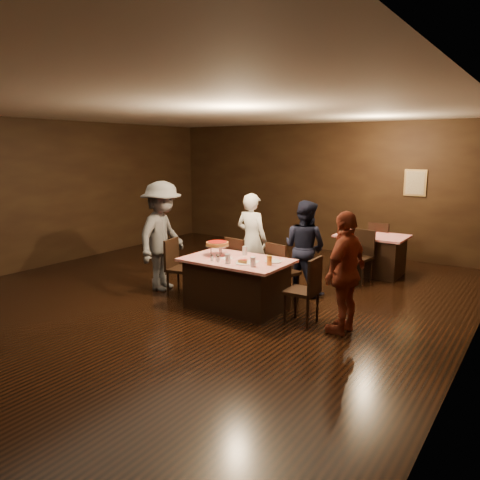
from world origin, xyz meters
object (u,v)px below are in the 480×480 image
pizza_stand (217,244)px  chair_back_far (381,245)px  back_table (371,254)px  diner_navy_hoodie (305,248)px  diner_white_jacket (252,240)px  plate_empty (273,261)px  chair_back_near (359,257)px  glass_front_left (228,259)px  chair_end_right (302,290)px  chair_end_left (182,268)px  chair_far_left (242,264)px  diner_red_shirt (346,273)px  glass_back (245,251)px  glass_amber (269,260)px  chair_far_right (284,271)px  diner_grey_knit (162,236)px  glass_front_right (253,262)px  main_table (237,284)px

pizza_stand → chair_back_far: bearing=68.7°
back_table → diner_navy_hoodie: size_ratio=0.82×
diner_white_jacket → plate_empty: size_ratio=6.61×
chair_back_near → diner_navy_hoodie: size_ratio=0.60×
plate_empty → glass_front_left: size_ratio=1.79×
pizza_stand → glass_front_left: 0.58m
chair_end_right → plate_empty: (-0.55, 0.15, 0.30)m
pizza_stand → plate_empty: 0.97m
diner_white_jacket → diner_navy_hoodie: (1.01, 0.05, -0.03)m
chair_end_left → chair_end_right: same height
chair_far_left → back_table: bearing=-112.1°
diner_red_shirt → glass_back: bearing=-93.3°
diner_navy_hoodie → diner_white_jacket: bearing=10.3°
chair_end_right → back_table: bearing=179.6°
chair_back_far → pizza_stand: 3.99m
chair_end_left → diner_navy_hoodie: (1.62, 1.24, 0.32)m
glass_amber → chair_back_near: bearing=80.1°
plate_empty → chair_far_right: bearing=104.0°
chair_back_far → diner_grey_knit: (-2.64, -3.64, 0.46)m
chair_back_far → glass_front_right: (-0.59, -3.99, 0.37)m
main_table → plate_empty: (0.55, 0.15, 0.39)m
chair_back_near → main_table: bearing=-106.4°
chair_end_left → chair_back_near: size_ratio=1.00×
pizza_stand → glass_back: bearing=35.5°
diner_navy_hoodie → diner_grey_knit: 2.42m
chair_back_far → glass_amber: (-0.44, -3.79, 0.37)m
diner_navy_hoodie → pizza_stand: bearing=59.5°
diner_navy_hoodie → glass_front_right: bearing=94.5°
diner_white_jacket → diner_navy_hoodie: size_ratio=1.04×
diner_grey_knit → glass_back: (1.56, 0.20, -0.10)m
back_table → glass_back: glass_back is taller
main_table → chair_back_far: 3.88m
main_table → diner_red_shirt: diner_red_shirt is taller
diner_grey_knit → glass_front_left: 1.71m
chair_far_right → glass_back: size_ratio=6.79×
chair_end_left → glass_back: chair_end_left is taller
chair_far_left → chair_back_near: (1.44, 1.69, 0.00)m
main_table → glass_front_right: glass_front_right is taller
back_table → diner_white_jacket: diner_white_jacket is taller
chair_far_right → diner_white_jacket: size_ratio=0.58×
chair_far_left → chair_far_right: 0.80m
diner_grey_knit → glass_back: bearing=-95.0°
chair_back_far → back_table: bearing=93.6°
diner_red_shirt → chair_back_near: bearing=-158.2°
back_table → chair_far_left: bearing=-121.0°
chair_end_right → glass_back: bearing=-106.2°
pizza_stand → back_table: bearing=65.1°
diner_red_shirt → pizza_stand: (-2.12, 0.04, 0.14)m
diner_grey_knit → pizza_stand: bearing=-104.7°
diner_navy_hoodie → glass_amber: size_ratio=11.30×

